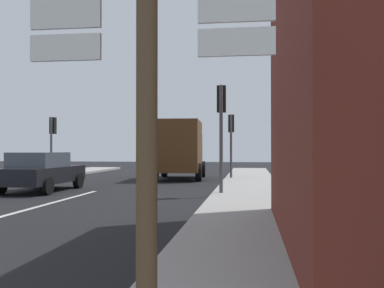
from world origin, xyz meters
The scene contains 9 objects.
ground_plane centered at (0.00, 10.00, 0.00)m, with size 80.00×80.00×0.00m, color black.
sidewalk_right centered at (5.76, 8.00, 0.07)m, with size 2.46×44.00×0.14m, color #9E9B96.
lane_centre_stripe centered at (0.00, 6.00, 0.01)m, with size 0.16×12.00×0.01m, color silver.
sedan_far centered at (-2.03, 11.79, 0.76)m, with size 1.99×4.21×1.47m.
delivery_truck centered at (2.11, 18.95, 1.65)m, with size 2.70×5.10×3.05m.
route_sign_post centered at (5.11, -0.88, 1.91)m, with size 1.66×0.14×3.20m.
traffic_light_far_right centered at (4.83, 18.69, 2.49)m, with size 0.30×0.49×3.37m.
traffic_light_near_right centered at (4.83, 10.92, 2.77)m, with size 0.30×0.49×3.74m.
traffic_light_far_left centered at (-4.83, 18.58, 2.46)m, with size 0.30×0.49×3.32m.
Camera 1 is at (5.78, -3.64, 1.59)m, focal length 40.47 mm.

